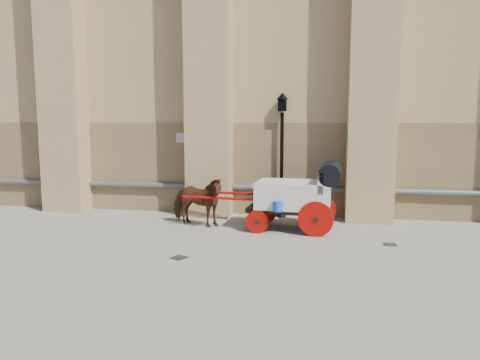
# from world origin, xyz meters

# --- Properties ---
(ground) EXTENTS (90.00, 90.00, 0.00)m
(ground) POSITION_xyz_m (0.00, 0.00, 0.00)
(ground) COLOR gray
(ground) RESTS_ON ground
(horse) EXTENTS (1.88, 1.16, 1.47)m
(horse) POSITION_xyz_m (-1.02, 2.06, 0.74)
(horse) COLOR #552F18
(horse) RESTS_ON ground
(carriage) EXTENTS (4.51, 1.63, 1.94)m
(carriage) POSITION_xyz_m (1.93, 2.08, 1.05)
(carriage) COLOR black
(carriage) RESTS_ON ground
(street_lamp) EXTENTS (0.37, 0.37, 3.94)m
(street_lamp) POSITION_xyz_m (1.30, 3.80, 2.11)
(street_lamp) COLOR black
(street_lamp) RESTS_ON ground
(drain_grate_near) EXTENTS (0.42, 0.42, 0.01)m
(drain_grate_near) POSITION_xyz_m (-0.61, -1.08, 0.01)
(drain_grate_near) COLOR black
(drain_grate_near) RESTS_ON ground
(drain_grate_far) EXTENTS (0.32, 0.32, 0.01)m
(drain_grate_far) POSITION_xyz_m (4.29, 0.89, 0.01)
(drain_grate_far) COLOR black
(drain_grate_far) RESTS_ON ground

